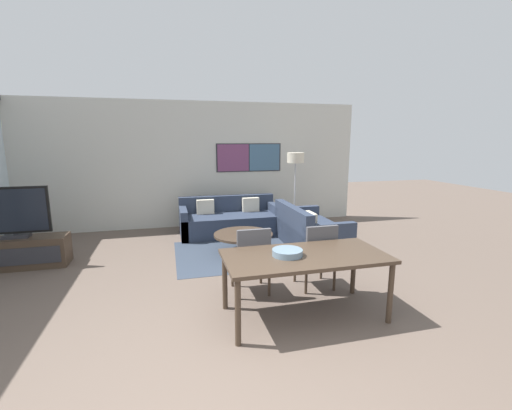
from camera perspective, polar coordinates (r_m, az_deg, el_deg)
The scene contains 13 objects.
ground_plane at distance 3.05m, azimuth -3.34°, elevation -29.40°, with size 24.00×24.00×0.00m, color brown.
wall_back at distance 7.87m, azimuth -11.17°, elevation 6.58°, with size 8.04×0.09×2.80m.
area_rug at distance 6.09m, azimuth -2.11°, elevation -7.93°, with size 2.34×1.84×0.01m.
tv_console at distance 6.51m, azimuth -34.80°, elevation -6.53°, with size 1.41×0.46×0.48m.
television at distance 6.37m, azimuth -35.41°, elevation -1.10°, with size 1.00×0.20×0.79m.
sofa_main at distance 7.30m, azimuth -4.42°, elevation -2.65°, with size 2.07×0.92×0.76m.
sofa_side at distance 6.49m, azimuth 8.61°, elevation -4.47°, with size 0.92×1.63×0.76m.
coffee_table at distance 6.01m, azimuth -2.13°, elevation -5.56°, with size 1.03×1.03×0.35m.
dining_table at distance 3.86m, azimuth 8.17°, elevation -9.13°, with size 1.79×0.88×0.72m.
dining_chair_left at distance 4.40m, azimuth -0.74°, elevation -8.60°, with size 0.46×0.46×0.89m.
dining_chair_centre at distance 4.62m, azimuth 10.18°, elevation -7.82°, with size 0.46×0.46×0.89m.
fruit_bowl at distance 3.77m, azimuth 5.25°, elevation -7.82°, with size 0.33×0.33×0.07m.
floor_lamp at distance 7.52m, azimuth 6.59°, elevation 6.89°, with size 0.37×0.37×1.69m.
Camera 1 is at (-0.43, -2.28, 1.97)m, focal length 24.00 mm.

